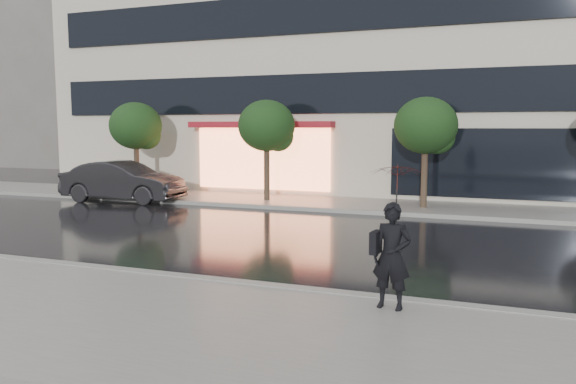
% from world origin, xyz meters
% --- Properties ---
extents(ground, '(120.00, 120.00, 0.00)m').
position_xyz_m(ground, '(0.00, 0.00, 0.00)').
color(ground, black).
rests_on(ground, ground).
extents(sidewalk_near, '(60.00, 4.50, 0.12)m').
position_xyz_m(sidewalk_near, '(0.00, -3.25, 0.06)').
color(sidewalk_near, slate).
rests_on(sidewalk_near, ground).
extents(sidewalk_far, '(60.00, 3.50, 0.12)m').
position_xyz_m(sidewalk_far, '(0.00, 10.25, 0.06)').
color(sidewalk_far, slate).
rests_on(sidewalk_far, ground).
extents(curb_near, '(60.00, 0.25, 0.14)m').
position_xyz_m(curb_near, '(0.00, -1.00, 0.07)').
color(curb_near, gray).
rests_on(curb_near, ground).
extents(curb_far, '(60.00, 0.25, 0.14)m').
position_xyz_m(curb_far, '(0.00, 8.50, 0.07)').
color(curb_far, gray).
rests_on(curb_far, ground).
extents(office_building, '(30.00, 12.76, 18.00)m').
position_xyz_m(office_building, '(-0.00, 17.97, 9.00)').
color(office_building, '#BAAF9E').
rests_on(office_building, ground).
extents(bg_building_left, '(14.00, 10.00, 12.00)m').
position_xyz_m(bg_building_left, '(-28.00, 26.00, 6.00)').
color(bg_building_left, '#59544F').
rests_on(bg_building_left, ground).
extents(tree_far_west, '(2.20, 2.20, 3.99)m').
position_xyz_m(tree_far_west, '(-8.94, 10.03, 2.92)').
color(tree_far_west, '#33261C').
rests_on(tree_far_west, ground).
extents(tree_mid_west, '(2.20, 2.20, 3.99)m').
position_xyz_m(tree_mid_west, '(-2.94, 10.03, 2.92)').
color(tree_mid_west, '#33261C').
rests_on(tree_mid_west, ground).
extents(tree_mid_east, '(2.20, 2.20, 3.99)m').
position_xyz_m(tree_mid_east, '(3.06, 10.03, 2.92)').
color(tree_mid_east, '#33261C').
rests_on(tree_mid_east, ground).
extents(parked_car, '(4.95, 1.96, 1.60)m').
position_xyz_m(parked_car, '(-8.45, 8.30, 0.80)').
color(parked_car, black).
rests_on(parked_car, ground).
extents(pedestrian_with_umbrella, '(0.94, 0.95, 2.27)m').
position_xyz_m(pedestrian_with_umbrella, '(3.94, -1.53, 1.55)').
color(pedestrian_with_umbrella, black).
rests_on(pedestrian_with_umbrella, sidewalk_near).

